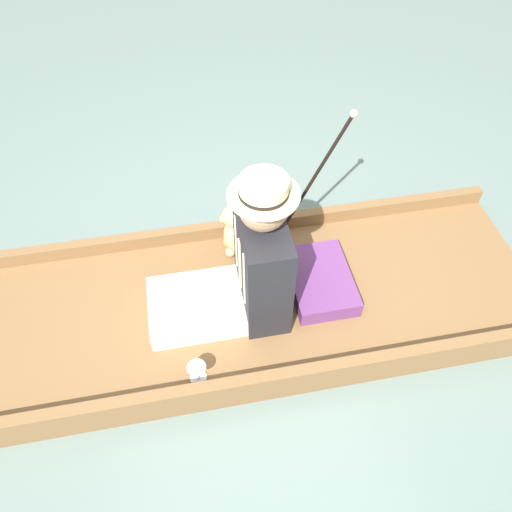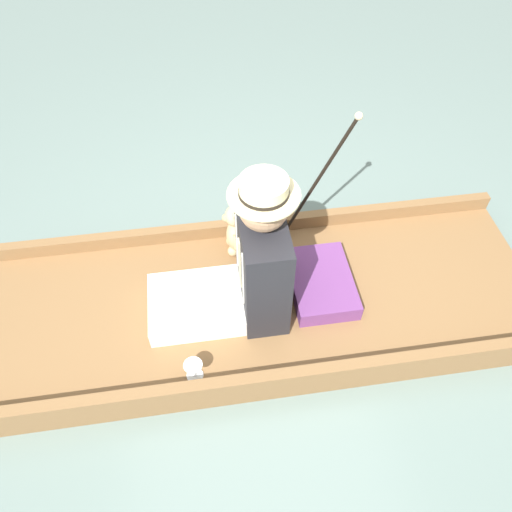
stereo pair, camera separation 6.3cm
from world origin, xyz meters
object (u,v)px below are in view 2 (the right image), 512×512
seated_person (247,266)px  walking_cane (324,171)px  wine_glass (193,368)px  teddy_bear (236,229)px

seated_person → walking_cane: 0.70m
walking_cane → wine_glass: bearing=136.9°
teddy_bear → walking_cane: bearing=-82.8°
seated_person → teddy_bear: 0.44m
seated_person → walking_cane: seated_person is taller
teddy_bear → walking_cane: (0.06, -0.50, 0.32)m
teddy_bear → seated_person: bearing=-178.7°
seated_person → walking_cane: size_ratio=1.04×
seated_person → walking_cane: bearing=-40.6°
teddy_bear → wine_glass: bearing=158.9°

